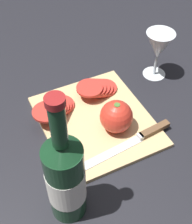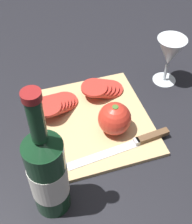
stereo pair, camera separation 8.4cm
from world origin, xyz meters
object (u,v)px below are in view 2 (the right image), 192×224
at_px(wine_glass, 170,53).
at_px(knife, 139,141).
at_px(wine_bottle, 48,174).
at_px(whole_tomato, 115,119).
at_px(tomato_slice_stack_far, 102,88).
at_px(tomato_slice_stack_near, 56,104).

distance_m(wine_glass, knife, 0.29).
relative_size(wine_bottle, whole_tomato, 3.88).
bearing_deg(whole_tomato, tomato_slice_stack_far, 174.01).
bearing_deg(tomato_slice_stack_far, wine_glass, 92.24).
distance_m(whole_tomato, tomato_slice_stack_far, 0.15).
height_order(wine_bottle, tomato_slice_stack_far, wine_bottle).
height_order(wine_glass, knife, wine_glass).
bearing_deg(wine_bottle, knife, 110.18).
relative_size(knife, tomato_slice_stack_far, 2.17).
bearing_deg(tomato_slice_stack_near, whole_tomato, 47.42).
bearing_deg(tomato_slice_stack_far, knife, 9.05).
bearing_deg(tomato_slice_stack_far, wine_bottle, -35.89).
height_order(whole_tomato, tomato_slice_stack_near, whole_tomato).
bearing_deg(wine_bottle, wine_glass, 125.64).
height_order(wine_glass, whole_tomato, wine_glass).
distance_m(whole_tomato, tomato_slice_stack_near, 0.18).
bearing_deg(wine_glass, tomato_slice_stack_far, -87.76).
xyz_separation_m(wine_bottle, knife, (-0.09, 0.25, -0.10)).
xyz_separation_m(whole_tomato, knife, (0.06, 0.05, -0.04)).
xyz_separation_m(knife, tomato_slice_stack_far, (-0.21, -0.03, 0.01)).
bearing_deg(tomato_slice_stack_far, tomato_slice_stack_near, -80.06).
bearing_deg(knife, tomato_slice_stack_near, -50.68).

